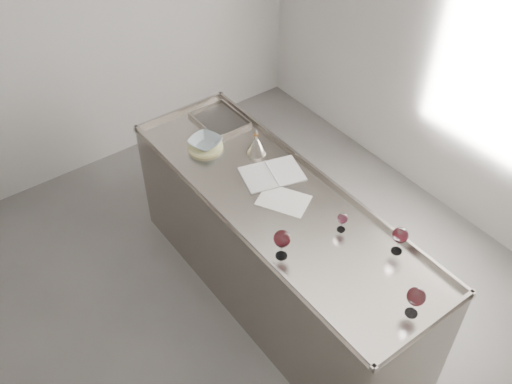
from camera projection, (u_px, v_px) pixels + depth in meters
room_shell at (240, 207)px, 2.86m from camera, size 4.54×5.04×2.84m
counter at (277, 249)px, 3.89m from camera, size 0.77×2.42×0.97m
wine_glass_left at (282, 239)px, 3.14m from camera, size 0.10×0.10×0.19m
wine_glass_middle at (416, 297)px, 2.85m from camera, size 0.10×0.10×0.19m
wine_glass_right at (400, 236)px, 3.17m from camera, size 0.09×0.09×0.18m
wine_glass_small at (342, 219)px, 3.32m from camera, size 0.06×0.06×0.13m
notebook at (272, 174)px, 3.74m from camera, size 0.45×0.37×0.02m
loose_paper_top at (284, 200)px, 3.56m from camera, size 0.34×0.38×0.00m
trivet at (205, 147)px, 3.95m from camera, size 0.31×0.31×0.02m
ceramic_bowl at (205, 142)px, 3.93m from camera, size 0.27×0.27×0.05m
wine_funnel at (256, 146)px, 3.87m from camera, size 0.14×0.14×0.20m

